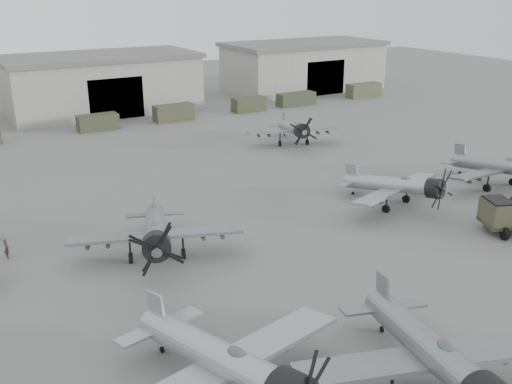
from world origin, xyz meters
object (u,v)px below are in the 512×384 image
Objects in this scene: aircraft_mid_2 at (399,186)px; aircraft_far_1 at (294,129)px; aircraft_near_0 at (228,364)px; ground_crew at (7,248)px; aircraft_near_1 at (436,356)px; aircraft_mid_3 at (504,167)px; aircraft_mid_1 at (156,232)px.

aircraft_far_1 reaches higher than aircraft_mid_2.
aircraft_near_0 is 1.20× the size of aircraft_mid_2.
aircraft_far_1 is 38.10m from ground_crew.
ground_crew is (-35.16, -14.63, -1.33)m from aircraft_far_1.
aircraft_mid_3 is (28.50, 17.73, -0.22)m from aircraft_near_1.
aircraft_mid_2 is (22.25, -1.11, -0.21)m from aircraft_mid_1.
ground_crew is at bearing 152.07° from aircraft_mid_2.
aircraft_far_1 is (20.05, 41.03, -0.36)m from aircraft_near_1.
aircraft_mid_1 is 8.05× the size of ground_crew.
aircraft_mid_1 is at bearing 124.74° from aircraft_near_1.
aircraft_mid_1 is at bearing 162.04° from aircraft_mid_2.
aircraft_near_1 is at bearing -38.55° from aircraft_near_0.
aircraft_mid_1 is 1.01× the size of aircraft_mid_3.
aircraft_near_0 is 16.13m from aircraft_mid_1.
ground_crew is at bearing -137.88° from aircraft_far_1.
ground_crew is at bearing 95.17° from aircraft_near_0.
aircraft_far_1 is at bearing 40.62° from aircraft_near_0.
aircraft_mid_1 is 1.09× the size of aircraft_mid_2.
aircraft_mid_1 reaches higher than aircraft_mid_2.
aircraft_near_0 is at bearing -108.57° from aircraft_far_1.
aircraft_near_0 is 1.10× the size of aircraft_mid_1.
aircraft_far_1 is at bearing -75.64° from ground_crew.
aircraft_near_1 is (8.63, -4.45, 0.00)m from aircraft_near_0.
aircraft_near_0 is 46.48m from aircraft_far_1.
aircraft_far_1 is (25.98, 20.67, -0.17)m from aircraft_mid_1.
aircraft_mid_2 is 7.38× the size of ground_crew.
aircraft_near_0 is 22.95m from ground_crew.
aircraft_near_1 is at bearing -145.94° from aircraft_mid_3.
aircraft_mid_2 is at bearing 68.19° from aircraft_near_1.
aircraft_mid_1 reaches higher than aircraft_mid_3.
aircraft_mid_1 is 22.28m from aircraft_mid_2.
aircraft_near_1 is 1.19× the size of aircraft_mid_2.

